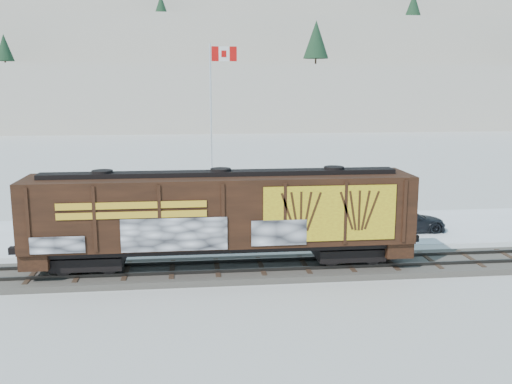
{
  "coord_description": "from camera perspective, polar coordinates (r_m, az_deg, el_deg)",
  "views": [
    {
      "loc": [
        -3.03,
        -24.59,
        8.35
      ],
      "look_at": [
        0.1,
        3.0,
        3.15
      ],
      "focal_mm": 40.0,
      "sensor_mm": 36.0,
      "label": 1
    }
  ],
  "objects": [
    {
      "name": "car_white",
      "position": [
        33.93,
        -6.74,
        -2.3
      ],
      "size": [
        5.0,
        2.75,
        1.56
      ],
      "primitive_type": "imported",
      "rotation": [
        0.0,
        0.0,
        1.33
      ],
      "color": "white",
      "rests_on": "parking_strip"
    },
    {
      "name": "rail_track",
      "position": [
        26.1,
        0.52,
        -7.71
      ],
      "size": [
        50.0,
        3.4,
        0.43
      ],
      "color": "#59544C",
      "rests_on": "ground"
    },
    {
      "name": "hillside",
      "position": [
        164.52,
        -5.58,
        12.67
      ],
      "size": [
        360.0,
        110.0,
        93.0
      ],
      "color": "white",
      "rests_on": "ground"
    },
    {
      "name": "parking_strip",
      "position": [
        33.29,
        -1.06,
        -3.88
      ],
      "size": [
        40.0,
        8.0,
        0.03
      ],
      "primitive_type": "cube",
      "color": "white",
      "rests_on": "ground"
    },
    {
      "name": "flagpole",
      "position": [
        40.56,
        -4.33,
        4.59
      ],
      "size": [
        2.3,
        0.9,
        11.19
      ],
      "color": "silver",
      "rests_on": "ground"
    },
    {
      "name": "car_silver",
      "position": [
        32.46,
        -7.45,
        -3.08
      ],
      "size": [
        4.11,
        1.84,
        1.37
      ],
      "primitive_type": "imported",
      "rotation": [
        0.0,
        0.0,
        1.62
      ],
      "color": "#B7B9BF",
      "rests_on": "parking_strip"
    },
    {
      "name": "car_dark",
      "position": [
        34.06,
        14.82,
        -2.75
      ],
      "size": [
        4.54,
        1.95,
        1.3
      ],
      "primitive_type": "imported",
      "rotation": [
        0.0,
        0.0,
        1.6
      ],
      "color": "black",
      "rests_on": "parking_strip"
    },
    {
      "name": "hopper_railcar",
      "position": [
        25.23,
        -3.49,
        -2.1
      ],
      "size": [
        16.83,
        3.06,
        4.25
      ],
      "color": "black",
      "rests_on": "rail_track"
    },
    {
      "name": "ground",
      "position": [
        26.14,
        0.52,
        -8.01
      ],
      "size": [
        500.0,
        500.0,
        0.0
      ],
      "primitive_type": "plane",
      "color": "white",
      "rests_on": "ground"
    }
  ]
}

